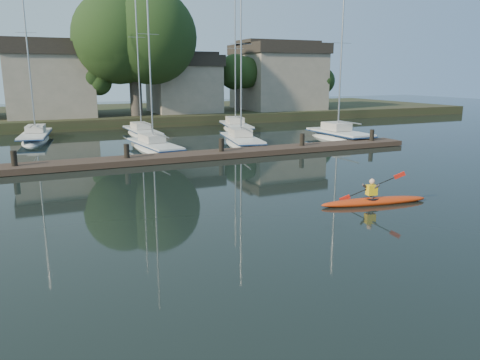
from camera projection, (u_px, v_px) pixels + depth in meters
name	position (u px, v px, depth m)	size (l,w,h in m)	color
ground	(290.00, 226.00, 16.36)	(160.00, 160.00, 0.00)	black
kayak	(374.00, 200.00, 19.13)	(4.74, 1.43, 1.50)	#CB470F
dock	(176.00, 157.00, 28.79)	(34.00, 2.00, 1.80)	#443127
sailboat_2	(155.00, 153.00, 32.62)	(2.78, 8.26, 13.41)	silver
sailboat_3	(242.00, 147.00, 35.20)	(3.50, 8.15, 12.74)	silver
sailboat_4	(339.00, 142.00, 38.08)	(2.43, 7.82, 13.25)	silver
sailboat_5	(36.00, 142.00, 37.72)	(3.10, 8.84, 14.33)	silver
sailboat_6	(142.00, 137.00, 40.55)	(2.14, 8.88, 14.04)	silver
sailboat_7	(236.00, 132.00, 44.38)	(3.72, 8.33, 13.01)	silver
shore	(123.00, 92.00, 52.19)	(90.00, 25.25, 12.75)	#25341A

